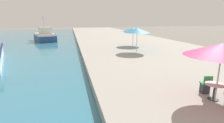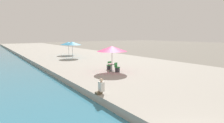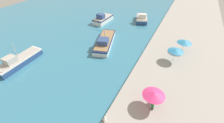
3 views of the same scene
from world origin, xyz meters
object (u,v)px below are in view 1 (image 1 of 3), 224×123
fishing_boat_distant (45,36)px  cafe_umbrella_striped (133,30)px  cafe_umbrella_pink (222,49)px  cafe_umbrella_white (137,30)px  cafe_table (215,88)px  cafe_chair_left (205,87)px

fishing_boat_distant → cafe_umbrella_striped: 18.02m
cafe_umbrella_pink → cafe_umbrella_white: cafe_umbrella_white is taller
cafe_umbrella_pink → cafe_umbrella_white: 12.02m
cafe_umbrella_white → cafe_table: size_ratio=3.52×
cafe_table → cafe_chair_left: bearing=77.1°
fishing_boat_distant → cafe_umbrella_white: (11.62, -17.00, 1.90)m
cafe_umbrella_striped → cafe_table: 16.43m
cafe_umbrella_white → cafe_table: (-0.95, -11.81, -1.78)m
cafe_umbrella_striped → cafe_table: bearing=-97.4°
cafe_umbrella_white → cafe_chair_left: cafe_umbrella_white is taller
cafe_umbrella_pink → cafe_chair_left: bearing=74.8°
fishing_boat_distant → cafe_umbrella_pink: size_ratio=2.33×
fishing_boat_distant → cafe_chair_left: bearing=-86.7°
cafe_chair_left → cafe_umbrella_white: bearing=98.8°
cafe_umbrella_pink → cafe_chair_left: (0.24, 0.87, -1.96)m
cafe_umbrella_striped → cafe_chair_left: 15.73m
fishing_boat_distant → cafe_umbrella_white: size_ratio=2.46×
fishing_boat_distant → cafe_umbrella_pink: bearing=-87.7°
cafe_umbrella_striped → cafe_chair_left: bearing=-97.2°
fishing_boat_distant → cafe_chair_left: fishing_boat_distant is taller
cafe_umbrella_striped → cafe_umbrella_pink: bearing=-97.6°
cafe_chair_left → cafe_table: bearing=-90.0°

